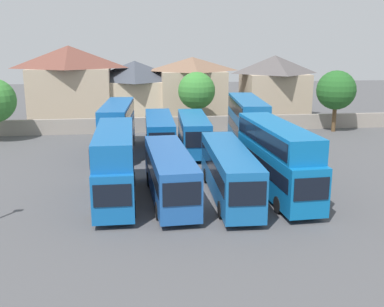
# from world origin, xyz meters

# --- Properties ---
(ground) EXTENTS (140.00, 140.00, 0.00)m
(ground) POSITION_xyz_m (0.00, 18.00, 0.00)
(ground) COLOR #4C4C4F
(depot_boundary_wall) EXTENTS (56.00, 0.50, 1.80)m
(depot_boundary_wall) POSITION_xyz_m (0.00, 23.63, 0.90)
(depot_boundary_wall) COLOR gray
(depot_boundary_wall) RESTS_ON ground
(bus_1) EXTENTS (2.63, 10.41, 4.95)m
(bus_1) POSITION_xyz_m (-5.60, -0.02, 2.78)
(bus_1) COLOR #1259A1
(bus_1) RESTS_ON ground
(bus_2) EXTENTS (3.08, 11.05, 3.43)m
(bus_2) POSITION_xyz_m (-1.93, -0.35, 1.96)
(bus_2) COLOR #1E519B
(bus_2) RESTS_ON ground
(bus_3) EXTENTS (2.77, 12.01, 3.53)m
(bus_3) POSITION_xyz_m (2.17, -0.40, 2.01)
(bus_3) COLOR #175C9E
(bus_3) RESTS_ON ground
(bus_4) EXTENTS (3.11, 11.78, 5.02)m
(bus_4) POSITION_xyz_m (5.68, 0.10, 2.82)
(bus_4) COLOR #0D61A4
(bus_4) RESTS_ON ground
(bus_5) EXTENTS (3.25, 11.35, 4.81)m
(bus_5) POSITION_xyz_m (-5.94, 13.57, 2.72)
(bus_5) COLOR #1356A0
(bus_5) RESTS_ON ground
(bus_6) EXTENTS (2.74, 10.84, 3.49)m
(bus_6) POSITION_xyz_m (-1.90, 13.79, 1.99)
(bus_6) COLOR #0E539F
(bus_6) RESTS_ON ground
(bus_7) EXTENTS (3.01, 10.46, 3.48)m
(bus_7) POSITION_xyz_m (1.43, 13.56, 1.98)
(bus_7) COLOR #145AA1
(bus_7) RESTS_ON ground
(bus_8) EXTENTS (3.50, 11.72, 5.11)m
(bus_8) POSITION_xyz_m (6.81, 13.56, 2.87)
(bus_8) COLOR #165D9D
(bus_8) RESTS_ON ground
(house_terrace_left) EXTENTS (11.11, 6.51, 9.99)m
(house_terrace_left) POSITION_xyz_m (-12.77, 33.13, 5.10)
(house_terrace_left) COLOR tan
(house_terrace_left) RESTS_ON ground
(house_terrace_centre) EXTENTS (9.99, 7.62, 7.91)m
(house_terrace_centre) POSITION_xyz_m (-4.16, 34.37, 4.04)
(house_terrace_centre) COLOR #C6B293
(house_terrace_centre) RESTS_ON ground
(house_terrace_right) EXTENTS (9.20, 7.97, 8.39)m
(house_terrace_right) POSITION_xyz_m (3.80, 33.95, 4.27)
(house_terrace_right) COLOR tan
(house_terrace_right) RESTS_ON ground
(house_terrace_far_right) EXTENTS (8.75, 8.35, 8.62)m
(house_terrace_far_right) POSITION_xyz_m (15.16, 32.58, 4.40)
(house_terrace_far_right) COLOR tan
(house_terrace_far_right) RESTS_ON ground
(tree_behind_wall) EXTENTS (4.61, 4.61, 7.26)m
(tree_behind_wall) POSITION_xyz_m (19.39, 21.63, 4.93)
(tree_behind_wall) COLOR brown
(tree_behind_wall) RESTS_ON ground
(tree_right_of_lot) EXTENTS (4.60, 4.60, 6.91)m
(tree_right_of_lot) POSITION_xyz_m (3.37, 26.13, 4.60)
(tree_right_of_lot) COLOR brown
(tree_right_of_lot) RESTS_ON ground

